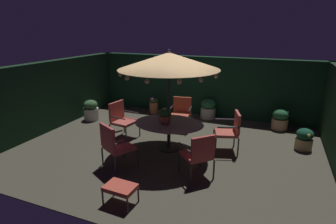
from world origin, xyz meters
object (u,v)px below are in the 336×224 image
(patio_umbrella, at_px, (169,61))
(potted_plant_back_left, at_px, (91,110))
(ottoman_footrest, at_px, (120,188))
(potted_plant_left_far, at_px, (208,108))
(patio_dining_table, at_px, (169,127))
(potted_plant_back_right, at_px, (154,105))
(patio_chair_north, at_px, (121,118))
(patio_chair_southeast, at_px, (230,129))
(potted_plant_right_near, at_px, (280,119))
(patio_chair_northeast, at_px, (115,144))
(patio_chair_east, at_px, (199,153))
(patio_chair_south, at_px, (181,111))
(centerpiece_planter, at_px, (165,115))
(potted_plant_right_far, at_px, (304,139))

(patio_umbrella, bearing_deg, potted_plant_back_left, 160.72)
(ottoman_footrest, bearing_deg, potted_plant_left_far, 87.23)
(patio_dining_table, xyz_separation_m, potted_plant_back_right, (-1.68, 2.67, -0.30))
(patio_chair_north, height_order, potted_plant_back_left, patio_chair_north)
(patio_umbrella, height_order, patio_chair_southeast, patio_umbrella)
(patio_chair_southeast, relative_size, potted_plant_back_left, 1.48)
(ottoman_footrest, relative_size, potted_plant_right_near, 0.88)
(patio_chair_northeast, bearing_deg, patio_dining_table, 61.89)
(patio_chair_east, xyz_separation_m, patio_chair_southeast, (0.38, 1.56, 0.03))
(potted_plant_left_far, bearing_deg, patio_chair_south, -112.23)
(patio_chair_east, bearing_deg, patio_dining_table, 135.39)
(patio_dining_table, height_order, patio_chair_east, patio_chair_east)
(patio_chair_north, relative_size, potted_plant_left_far, 1.49)
(patio_chair_north, xyz_separation_m, patio_chair_south, (1.33, 1.31, -0.03))
(centerpiece_planter, xyz_separation_m, patio_chair_northeast, (-0.68, -1.24, -0.38))
(patio_chair_southeast, xyz_separation_m, potted_plant_back_right, (-3.16, 2.20, -0.29))
(patio_chair_north, bearing_deg, potted_plant_back_right, 93.23)
(patio_chair_northeast, xyz_separation_m, potted_plant_back_right, (-0.94, 4.05, -0.27))
(patio_umbrella, relative_size, patio_chair_north, 2.47)
(ottoman_footrest, bearing_deg, patio_umbrella, 91.58)
(patio_chair_north, bearing_deg, potted_plant_back_left, 152.33)
(patio_dining_table, relative_size, patio_chair_northeast, 1.73)
(patio_chair_north, distance_m, potted_plant_left_far, 3.22)
(patio_dining_table, distance_m, potted_plant_back_left, 3.53)
(centerpiece_planter, relative_size, potted_plant_back_left, 0.63)
(patio_chair_east, xyz_separation_m, patio_chair_south, (-1.31, 2.62, -0.01))
(patio_chair_south, xyz_separation_m, potted_plant_left_far, (0.53, 1.31, -0.21))
(potted_plant_right_near, bearing_deg, potted_plant_left_far, 174.69)
(patio_chair_north, height_order, patio_chair_south, patio_chair_north)
(patio_chair_north, relative_size, ottoman_footrest, 1.81)
(patio_chair_north, distance_m, patio_chair_south, 1.87)
(patio_umbrella, relative_size, potted_plant_left_far, 3.68)
(patio_chair_east, height_order, patio_chair_south, patio_chair_east)
(patio_dining_table, bearing_deg, patio_chair_southeast, 17.57)
(patio_chair_northeast, bearing_deg, potted_plant_right_far, 33.73)
(patio_chair_northeast, distance_m, potted_plant_back_left, 3.63)
(patio_chair_north, height_order, potted_plant_left_far, patio_chair_north)
(potted_plant_right_far, relative_size, potted_plant_back_left, 0.81)
(patio_chair_north, relative_size, potted_plant_back_right, 1.67)
(patio_umbrella, xyz_separation_m, patio_chair_south, (-0.21, 1.54, -1.71))
(patio_dining_table, height_order, patio_chair_southeast, patio_chair_southeast)
(patio_chair_northeast, xyz_separation_m, ottoman_footrest, (0.80, -1.09, -0.27))
(patio_umbrella, xyz_separation_m, potted_plant_left_far, (0.32, 2.85, -1.92))
(patio_chair_south, bearing_deg, potted_plant_back_left, -173.12)
(potted_plant_right_far, xyz_separation_m, potted_plant_back_right, (-4.92, 1.39, 0.02))
(potted_plant_right_near, relative_size, potted_plant_back_right, 1.05)
(patio_umbrella, distance_m, centerpiece_planter, 1.31)
(potted_plant_right_far, bearing_deg, centerpiece_planter, -156.68)
(patio_chair_south, relative_size, ottoman_footrest, 1.70)
(patio_chair_south, relative_size, potted_plant_right_far, 1.72)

